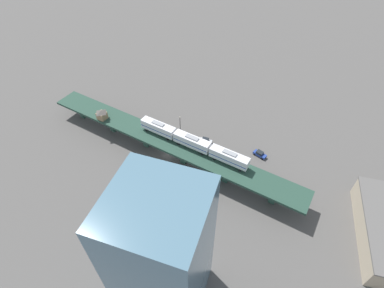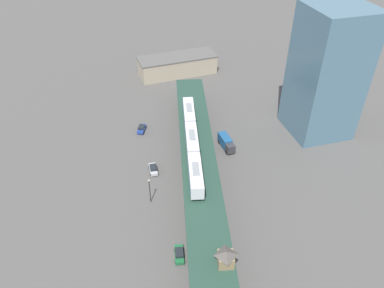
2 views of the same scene
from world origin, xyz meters
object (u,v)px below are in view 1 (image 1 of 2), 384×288
(street_car_silver, at_px, (206,141))
(street_car_green, at_px, (135,124))
(street_lamp, at_px, (180,123))
(street_car_blue, at_px, (260,154))
(subway_train, at_px, (192,142))
(warehouse_building, at_px, (382,231))
(delivery_truck, at_px, (199,190))
(office_tower, at_px, (163,257))
(signal_hut, at_px, (102,114))

(street_car_silver, height_order, street_car_green, same)
(street_car_green, relative_size, street_lamp, 0.67)
(street_car_silver, xyz_separation_m, street_car_blue, (0.25, 18.83, 0.00))
(subway_train, xyz_separation_m, street_lamp, (-12.50, -8.69, -4.99))
(street_car_green, distance_m, warehouse_building, 82.30)
(street_car_silver, distance_m, delivery_truck, 21.94)
(street_car_green, xyz_separation_m, delivery_truck, (21.43, 31.58, 0.82))
(street_lamp, height_order, office_tower, office_tower)
(street_car_silver, distance_m, office_tower, 53.09)
(street_car_green, bearing_deg, subway_train, 68.78)
(signal_hut, height_order, street_car_green, signal_hut)
(street_car_blue, bearing_deg, warehouse_building, 60.29)
(street_car_blue, relative_size, delivery_truck, 0.65)
(office_tower, bearing_deg, delivery_truck, -176.76)
(subway_train, distance_m, street_car_blue, 24.01)
(signal_hut, bearing_deg, street_car_green, 127.93)
(subway_train, height_order, warehouse_building, subway_train)
(delivery_truck, bearing_deg, street_lamp, -148.32)
(signal_hut, relative_size, office_tower, 0.11)
(street_car_green, relative_size, warehouse_building, 0.16)
(street_car_blue, relative_size, warehouse_building, 0.16)
(signal_hut, xyz_separation_m, warehouse_building, (13.20, 88.16, -4.94))
(office_tower, bearing_deg, street_car_silver, -172.95)
(subway_train, height_order, street_car_green, subway_train)
(signal_hut, xyz_separation_m, street_car_blue, (-6.22, 54.14, -7.41))
(street_car_green, distance_m, street_lamp, 17.23)
(subway_train, height_order, office_tower, office_tower)
(warehouse_building, bearing_deg, street_lamp, -109.44)
(signal_hut, height_order, street_lamp, signal_hut)
(street_car_blue, height_order, delivery_truck, delivery_truck)
(street_car_blue, height_order, street_lamp, street_lamp)
(street_car_silver, xyz_separation_m, street_car_green, (0.01, -27.02, 0.00))
(delivery_truck, xyz_separation_m, warehouse_building, (-1.78, 48.30, 1.65))
(signal_hut, relative_size, street_lamp, 0.55)
(street_car_silver, relative_size, delivery_truck, 0.61)
(street_car_silver, relative_size, street_lamp, 0.64)
(subway_train, relative_size, street_car_green, 7.93)
(office_tower, bearing_deg, signal_hut, -136.31)
(street_car_blue, height_order, warehouse_building, warehouse_building)
(signal_hut, bearing_deg, office_tower, 43.69)
(street_car_blue, distance_m, street_car_green, 45.86)
(street_car_blue, bearing_deg, delivery_truck, -33.97)
(warehouse_building, relative_size, office_tower, 0.81)
(delivery_truck, xyz_separation_m, office_tower, (28.45, 1.61, 16.24))
(subway_train, bearing_deg, street_car_blue, 115.22)
(delivery_truck, bearing_deg, street_car_green, -124.17)
(warehouse_building, height_order, office_tower, office_tower)
(street_car_blue, relative_size, office_tower, 0.13)
(street_car_blue, distance_m, street_lamp, 29.44)
(signal_hut, height_order, delivery_truck, signal_hut)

